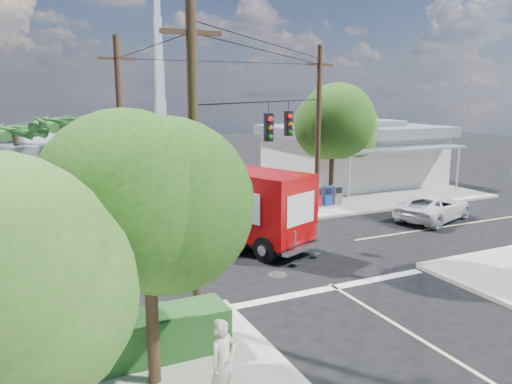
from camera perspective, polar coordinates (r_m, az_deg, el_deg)
ground at (r=20.99m, az=2.35°, el=-6.86°), size 120.00×120.00×0.00m
sidewalk_ne at (r=35.54m, az=9.80°, el=0.57°), size 14.12×14.12×0.14m
road_markings at (r=19.76m, az=4.34°, el=-8.03°), size 32.00×32.00×0.01m
building_ne at (r=37.02m, az=11.01°, el=4.47°), size 11.80×10.20×4.50m
radio_tower at (r=38.93m, az=-10.86°, el=9.70°), size 0.80×0.80×17.00m
tree_sw_front at (r=10.61m, az=-12.24°, el=-0.81°), size 3.88×3.78×6.03m
tree_sw_back at (r=8.06m, az=-25.60°, el=-8.69°), size 3.56×3.42×5.41m
tree_ne_front at (r=29.53m, az=8.82°, el=7.67°), size 4.21×4.14×6.66m
tree_ne_back at (r=32.85m, az=10.42°, el=6.94°), size 3.77×3.66×5.82m
palm_nw_front at (r=25.28m, az=-21.34°, el=7.11°), size 3.01×3.08×5.59m
palm_nw_back at (r=26.74m, az=-25.82°, el=6.15°), size 3.01×3.08×5.19m
utility_poles at (r=20.84m, az=-3.49°, el=6.14°), size 12.00×10.68×9.00m
picket_fence at (r=13.48m, az=-17.01°, el=-14.87°), size 5.94×0.06×1.00m
hedge_sw at (r=12.74m, az=-17.38°, el=-16.44°), size 6.20×1.20×1.10m
vending_boxes at (r=29.20m, az=8.04°, el=-0.42°), size 1.90×0.50×1.10m
delivery_truck at (r=21.76m, az=-2.20°, el=-1.60°), size 5.02×7.95×3.32m
parked_car at (r=27.60m, az=19.66°, el=-1.63°), size 5.48×3.85×1.39m
pedestrian at (r=10.84m, az=-3.77°, el=-18.86°), size 0.79×0.67×1.86m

